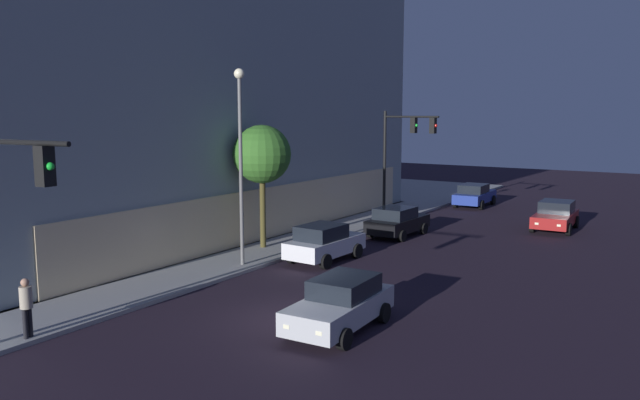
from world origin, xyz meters
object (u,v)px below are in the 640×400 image
object	(u,v)px
modern_building	(124,62)
pedestrian_waiting	(26,303)
sidewalk_tree	(262,155)
car_silver	(341,304)
car_red	(555,215)
car_white	(324,242)
street_lamp_sidewalk	(240,144)
car_blue	(475,195)
car_black	(397,221)
traffic_light_far_corner	(404,144)

from	to	relation	value
modern_building	pedestrian_waiting	xyz separation A→B (m)	(-16.11, -14.55, -8.55)
sidewalk_tree	pedestrian_waiting	bearing A→B (deg)	-172.13
car_silver	car_red	size ratio (longest dim) A/B	0.96
sidewalk_tree	car_white	bearing A→B (deg)	-94.93
street_lamp_sidewalk	sidewalk_tree	world-z (taller)	street_lamp_sidewalk
pedestrian_waiting	car_white	size ratio (longest dim) A/B	0.42
car_red	car_blue	bearing A→B (deg)	47.88
street_lamp_sidewalk	car_black	xyz separation A→B (m)	(9.98, -2.56, -4.54)
modern_building	street_lamp_sidewalk	xyz separation A→B (m)	(-5.86, -14.10, -4.40)
street_lamp_sidewalk	car_silver	size ratio (longest dim) A/B	1.89
street_lamp_sidewalk	car_white	size ratio (longest dim) A/B	1.99
pedestrian_waiting	modern_building	bearing A→B (deg)	42.09
pedestrian_waiting	car_black	size ratio (longest dim) A/B	0.42
street_lamp_sidewalk	car_black	bearing A→B (deg)	-14.39
traffic_light_far_corner	car_blue	size ratio (longest dim) A/B	1.39
car_silver	car_white	distance (m)	8.97
modern_building	car_silver	distance (m)	25.55
modern_building	traffic_light_far_corner	world-z (taller)	modern_building
traffic_light_far_corner	car_white	bearing A→B (deg)	-173.77
pedestrian_waiting	car_blue	bearing A→B (deg)	-3.51
car_white	car_blue	distance (m)	19.84
modern_building	sidewalk_tree	xyz separation A→B (m)	(-2.59, -12.68, -5.10)
car_red	traffic_light_far_corner	bearing A→B (deg)	109.83
car_red	pedestrian_waiting	bearing A→B (deg)	161.55
car_silver	modern_building	bearing A→B (deg)	64.79
modern_building	car_black	distance (m)	19.35
traffic_light_far_corner	car_black	world-z (taller)	traffic_light_far_corner
modern_building	car_blue	xyz separation A→B (m)	(16.93, -16.58, -8.93)
car_silver	car_blue	xyz separation A→B (m)	(27.13, 5.08, -0.00)
car_white	sidewalk_tree	bearing A→B (deg)	85.07
pedestrian_waiting	car_red	bearing A→B (deg)	-18.45
sidewalk_tree	car_white	xyz separation A→B (m)	(-0.32, -3.74, -3.80)
modern_building	traffic_light_far_corner	bearing A→B (deg)	-63.20
car_silver	street_lamp_sidewalk	bearing A→B (deg)	60.15
car_white	car_black	world-z (taller)	car_white
traffic_light_far_corner	pedestrian_waiting	bearing A→B (deg)	178.29
sidewalk_tree	car_red	xyz separation A→B (m)	(13.27, -10.81, -3.83)
sidewalk_tree	car_red	world-z (taller)	sidewalk_tree
street_lamp_sidewalk	pedestrian_waiting	bearing A→B (deg)	-177.48
street_lamp_sidewalk	pedestrian_waiting	distance (m)	11.07
car_silver	car_blue	world-z (taller)	car_silver
modern_building	car_blue	size ratio (longest dim) A/B	6.52
street_lamp_sidewalk	pedestrian_waiting	xyz separation A→B (m)	(-10.25, -0.45, -4.14)
modern_building	car_black	world-z (taller)	modern_building
car_blue	street_lamp_sidewalk	bearing A→B (deg)	173.80
street_lamp_sidewalk	car_white	distance (m)	5.85
modern_building	car_silver	size ratio (longest dim) A/B	7.05
sidewalk_tree	car_silver	size ratio (longest dim) A/B	1.35
car_white	car_red	world-z (taller)	car_white
car_blue	car_white	bearing A→B (deg)	179.56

